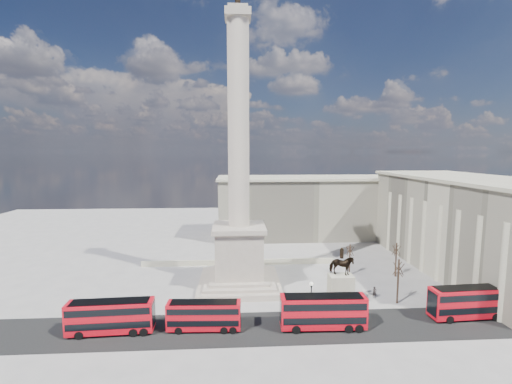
{
  "coord_description": "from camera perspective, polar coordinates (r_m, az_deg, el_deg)",
  "views": [
    {
      "loc": [
        -0.45,
        -53.2,
        23.43
      ],
      "look_at": [
        2.86,
        3.54,
        16.76
      ],
      "focal_mm": 24.0,
      "sensor_mm": 36.0,
      "label": 1
    }
  ],
  "objects": [
    {
      "name": "building_northeast",
      "position": [
        96.61,
        8.93,
        -2.38
      ],
      "size": [
        51.0,
        17.0,
        16.6
      ],
      "color": "#BAB398",
      "rests_on": "ground"
    },
    {
      "name": "equestrian_statue",
      "position": [
        55.29,
        13.95,
        -14.93
      ],
      "size": [
        4.47,
        3.35,
        9.19
      ],
      "color": "#BBB69B",
      "rests_on": "ground"
    },
    {
      "name": "red_bus_a",
      "position": [
        50.57,
        -22.97,
        -18.55
      ],
      "size": [
        10.91,
        3.01,
        4.38
      ],
      "rotation": [
        0.0,
        0.0,
        0.05
      ],
      "color": "red",
      "rests_on": "ground"
    },
    {
      "name": "nelsons_column",
      "position": [
        59.14,
        -2.85,
        -3.55
      ],
      "size": [
        14.0,
        14.0,
        49.85
      ],
      "color": "#AFA292",
      "rests_on": "ground"
    },
    {
      "name": "pedestrian_standing",
      "position": [
        60.08,
        28.5,
        -16.24
      ],
      "size": [
        0.86,
        0.7,
        1.67
      ],
      "primitive_type": "imported",
      "rotation": [
        0.0,
        0.0,
        3.22
      ],
      "color": "black",
      "rests_on": "ground"
    },
    {
      "name": "red_bus_d",
      "position": [
        58.95,
        32.07,
        -15.27
      ],
      "size": [
        11.35,
        3.16,
        4.56
      ],
      "rotation": [
        0.0,
        0.0,
        0.05
      ],
      "color": "red",
      "rests_on": "ground"
    },
    {
      "name": "victorian_lamp",
      "position": [
        49.57,
        9.17,
        -17.18
      ],
      "size": [
        0.5,
        0.5,
        5.83
      ],
      "rotation": [
        0.0,
        0.0,
        0.09
      ],
      "color": "black",
      "rests_on": "ground"
    },
    {
      "name": "pedestrian_walking",
      "position": [
        60.54,
        19.15,
        -15.51
      ],
      "size": [
        0.71,
        0.5,
        1.86
      ],
      "primitive_type": "imported",
      "rotation": [
        0.0,
        0.0,
        0.08
      ],
      "color": "black",
      "rests_on": "ground"
    },
    {
      "name": "red_bus_c",
      "position": [
        48.83,
        11.18,
        -18.95
      ],
      "size": [
        11.34,
        2.94,
        4.57
      ],
      "rotation": [
        0.0,
        0.0,
        -0.03
      ],
      "color": "red",
      "rests_on": "ground"
    },
    {
      "name": "building_east",
      "position": [
        79.12,
        31.92,
        -4.6
      ],
      "size": [
        19.0,
        46.0,
        18.6
      ],
      "color": "#BAB398",
      "rests_on": "ground"
    },
    {
      "name": "bare_tree_near",
      "position": [
        58.17,
        22.69,
        -11.45
      ],
      "size": [
        1.69,
        1.69,
        7.39
      ],
      "rotation": [
        0.0,
        0.0,
        -0.21
      ],
      "color": "#332319",
      "rests_on": "ground"
    },
    {
      "name": "red_bus_b",
      "position": [
        48.31,
        -8.58,
        -19.65
      ],
      "size": [
        9.7,
        2.65,
        3.9
      ],
      "rotation": [
        0.0,
        0.0,
        -0.04
      ],
      "color": "red",
      "rests_on": "ground"
    },
    {
      "name": "ground",
      "position": [
        58.13,
        -2.73,
        -17.08
      ],
      "size": [
        180.0,
        180.0,
        0.0
      ],
      "primitive_type": "plane",
      "color": "#9D9994",
      "rests_on": "ground"
    },
    {
      "name": "bare_tree_mid",
      "position": [
        68.28,
        15.39,
        -9.25
      ],
      "size": [
        1.66,
        1.66,
        6.29
      ],
      "rotation": [
        0.0,
        0.0,
        0.04
      ],
      "color": "#332319",
      "rests_on": "ground"
    },
    {
      "name": "balustrade_wall",
      "position": [
        72.89,
        -2.87,
        -11.61
      ],
      "size": [
        40.0,
        0.6,
        1.1
      ],
      "primitive_type": "cube",
      "color": "#BBB69B",
      "rests_on": "ground"
    },
    {
      "name": "bare_tree_far",
      "position": [
        70.14,
        22.37,
        -8.74
      ],
      "size": [
        1.67,
        1.67,
        6.81
      ],
      "rotation": [
        0.0,
        0.0,
        -0.39
      ],
      "color": "#332319",
      "rests_on": "ground"
    },
    {
      "name": "asphalt_road",
      "position": [
        49.44,
        3.65,
        -21.6
      ],
      "size": [
        120.0,
        9.0,
        0.01
      ],
      "primitive_type": "cube",
      "color": "black",
      "rests_on": "ground"
    },
    {
      "name": "pedestrian_crossing",
      "position": [
        58.37,
        15.12,
        -16.4
      ],
      "size": [
        0.91,
        0.85,
        1.51
      ],
      "primitive_type": "imported",
      "rotation": [
        0.0,
        0.0,
        2.45
      ],
      "color": "black",
      "rests_on": "ground"
    }
  ]
}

